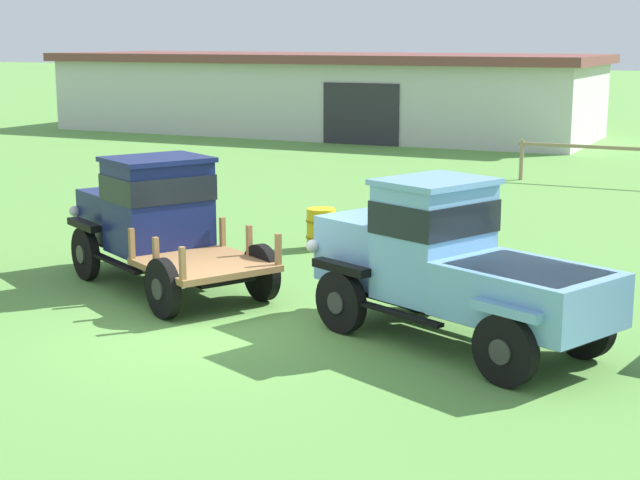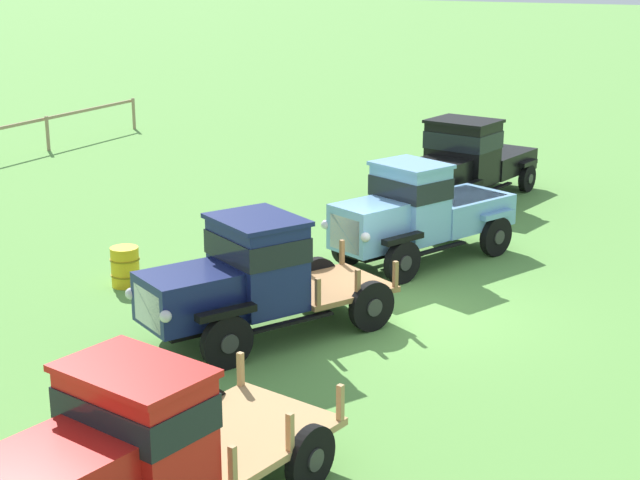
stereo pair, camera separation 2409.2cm
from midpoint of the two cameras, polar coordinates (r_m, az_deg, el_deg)
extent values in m
plane|color=#5B9342|center=(11.45, -33.26, -14.33)|extent=(240.00, 240.00, 0.00)
cylinder|color=#997F60|center=(29.63, -34.90, 4.22)|extent=(0.12, 0.12, 1.19)
cylinder|color=#997F60|center=(32.16, -27.46, 6.06)|extent=(0.12, 0.12, 1.19)
cylinder|color=black|center=(9.29, -68.35, -26.96)|extent=(0.87, 0.31, 0.86)
cylinder|color=#2D2D2D|center=(9.22, -68.50, -27.28)|extent=(0.30, 0.09, 0.30)
cylinder|color=black|center=(10.77, -65.70, -21.22)|extent=(0.87, 0.31, 0.86)
cylinder|color=#2D2D2D|center=(10.84, -65.60, -20.98)|extent=(0.30, 0.09, 0.30)
cube|color=black|center=(10.59, -75.63, -24.08)|extent=(4.42, 1.80, 0.12)
cube|color=black|center=(11.85, -81.11, -20.28)|extent=(1.00, 0.38, 0.12)
cube|color=red|center=(10.48, -79.31, -20.45)|extent=(1.32, 1.78, 1.47)
cube|color=black|center=(10.36, -79.84, -18.84)|extent=(1.37, 1.82, 0.41)
cube|color=red|center=(10.21, -80.56, -16.61)|extent=(1.44, 1.87, 0.08)
cube|color=black|center=(11.46, -75.53, -21.86)|extent=(1.45, 0.41, 0.05)
cube|color=tan|center=(10.04, -69.21, -23.15)|extent=(2.60, 2.23, 0.10)
cube|color=tan|center=(9.67, -77.50, -24.72)|extent=(0.09, 0.09, 0.50)
cube|color=tan|center=(11.03, -73.64, -19.84)|extent=(0.09, 0.09, 0.50)
cube|color=tan|center=(9.21, -71.33, -24.45)|extent=(0.09, 0.09, 0.50)
cube|color=tan|center=(10.63, -68.33, -19.30)|extent=(0.09, 0.09, 0.50)
cube|color=tan|center=(8.85, -64.63, -23.87)|extent=(0.09, 0.09, 0.50)
cube|color=tan|center=(10.32, -62.69, -18.55)|extent=(0.09, 0.09, 0.50)
cylinder|color=black|center=(11.68, -53.86, -15.54)|extent=(0.88, 0.58, 0.92)
cylinder|color=#2D2D2D|center=(11.60, -54.01, -15.76)|extent=(0.30, 0.18, 0.32)
cylinder|color=black|center=(13.16, -51.52, -11.96)|extent=(0.88, 0.58, 0.92)
cylinder|color=#2D2D2D|center=(13.24, -51.41, -11.78)|extent=(0.30, 0.18, 0.32)
cylinder|color=black|center=(10.93, -38.88, -14.06)|extent=(0.88, 0.58, 0.92)
cylinder|color=#2D2D2D|center=(10.84, -38.91, -14.29)|extent=(0.30, 0.18, 0.32)
cylinder|color=black|center=(12.49, -38.45, -10.38)|extent=(0.88, 0.58, 0.92)
cylinder|color=#2D2D2D|center=(12.58, -38.43, -10.21)|extent=(0.30, 0.18, 0.32)
cube|color=black|center=(11.98, -46.66, -12.72)|extent=(4.18, 2.87, 0.12)
cube|color=#141E51|center=(12.28, -54.22, -11.37)|extent=(1.91, 1.79, 0.84)
cube|color=silver|center=(12.59, -57.30, -11.82)|extent=(0.51, 0.87, 0.63)
sphere|color=silver|center=(12.03, -58.56, -12.83)|extent=(0.20, 0.20, 0.20)
sphere|color=silver|center=(13.12, -56.38, -10.40)|extent=(0.20, 0.20, 0.20)
cube|color=black|center=(11.48, -54.46, -13.30)|extent=(1.02, 0.68, 0.12)
cube|color=black|center=(12.98, -52.03, -9.93)|extent=(1.02, 0.68, 0.12)
cube|color=#141E51|center=(11.73, -48.39, -9.25)|extent=(1.78, 1.92, 1.51)
cube|color=black|center=(11.62, -48.75, -7.71)|extent=(1.84, 1.97, 0.42)
cube|color=#141E51|center=(11.48, -49.23, -5.60)|extent=(1.92, 2.03, 0.08)
cube|color=black|center=(11.26, -47.82, -14.73)|extent=(1.54, 0.92, 0.05)
cube|color=black|center=(12.76, -46.24, -11.16)|extent=(1.54, 0.92, 0.05)
cube|color=olive|center=(11.66, -40.22, -11.44)|extent=(2.50, 2.43, 0.10)
cube|color=olive|center=(10.96, -45.33, -12.43)|extent=(0.11, 0.11, 0.49)
cube|color=olive|center=(12.45, -44.08, -9.14)|extent=(0.11, 0.11, 0.49)
cube|color=olive|center=(10.80, -40.85, -11.88)|extent=(0.11, 0.11, 0.49)
cube|color=olive|center=(12.31, -40.18, -8.60)|extent=(0.11, 0.11, 0.49)
cube|color=olive|center=(10.70, -36.28, -11.25)|extent=(0.11, 0.11, 0.49)
cube|color=olive|center=(12.22, -36.22, -8.02)|extent=(0.11, 0.11, 0.49)
cylinder|color=black|center=(12.44, -28.64, -8.88)|extent=(0.90, 0.52, 0.90)
cylinder|color=#2D2D2D|center=(12.34, -28.53, -9.06)|extent=(0.30, 0.15, 0.32)
cylinder|color=black|center=(13.93, -30.09, -6.48)|extent=(0.90, 0.52, 0.90)
cylinder|color=#2D2D2D|center=(14.03, -30.17, -6.34)|extent=(0.30, 0.15, 0.32)
cylinder|color=black|center=(13.19, -16.13, -6.03)|extent=(0.90, 0.52, 0.90)
cylinder|color=#2D2D2D|center=(13.10, -15.94, -6.17)|extent=(0.30, 0.15, 0.32)
cylinder|color=black|center=(14.61, -18.79, -4.07)|extent=(0.90, 0.52, 0.90)
cylinder|color=#2D2D2D|center=(14.70, -18.95, -3.96)|extent=(0.30, 0.15, 0.32)
cube|color=black|center=(13.42, -23.60, -6.04)|extent=(4.20, 2.46, 0.12)
cube|color=#70A3D1|center=(12.94, -30.66, -5.27)|extent=(1.68, 1.57, 0.96)
cube|color=silver|center=(12.89, -33.41, -6.01)|extent=(0.40, 0.85, 0.72)
sphere|color=silver|center=(12.29, -33.12, -6.60)|extent=(0.20, 0.20, 0.20)
sphere|color=silver|center=(13.44, -33.85, -4.92)|extent=(0.20, 0.20, 0.20)
cube|color=black|center=(12.25, -28.96, -6.76)|extent=(1.03, 0.59, 0.12)
cube|color=black|center=(13.76, -30.38, -4.55)|extent=(1.03, 0.59, 0.12)
cube|color=#70A3D1|center=(13.05, -25.65, -2.94)|extent=(1.56, 1.74, 1.58)
cube|color=black|center=(12.94, -25.84, -1.45)|extent=(1.62, 1.79, 0.44)
cube|color=#70A3D1|center=(12.82, -26.10, 0.57)|extent=(1.69, 1.84, 0.08)
cube|color=black|center=(12.64, -23.72, -7.51)|extent=(1.46, 0.73, 0.05)
cube|color=black|center=(14.08, -25.65, -5.34)|extent=(1.46, 0.73, 0.05)
cube|color=#70A3D1|center=(13.62, -18.93, -3.37)|extent=(2.54, 2.21, 0.70)
cube|color=black|center=(13.52, -19.06, -2.10)|extent=(2.14, 1.86, 0.06)
cube|color=#70A3D1|center=(13.02, -16.30, -4.00)|extent=(0.99, 0.57, 0.12)
cube|color=#70A3D1|center=(14.45, -18.97, -2.21)|extent=(0.99, 0.57, 0.12)
cylinder|color=black|center=(16.38, -13.00, -1.63)|extent=(0.80, 0.32, 0.78)
cylinder|color=#2D2D2D|center=(16.30, -12.75, -1.71)|extent=(0.27, 0.08, 0.27)
cylinder|color=black|center=(17.83, -17.01, -0.47)|extent=(0.80, 0.32, 0.78)
cylinder|color=#2D2D2D|center=(17.91, -17.22, -0.41)|extent=(0.27, 0.08, 0.27)
cylinder|color=black|center=(18.60, -5.23, 0.88)|extent=(0.80, 0.32, 0.78)
cylinder|color=#2D2D2D|center=(18.53, -4.98, 0.83)|extent=(0.27, 0.08, 0.27)
cylinder|color=black|center=(19.89, -9.34, 1.75)|extent=(0.80, 0.32, 0.78)
cylinder|color=#2D2D2D|center=(19.96, -9.56, 1.79)|extent=(0.27, 0.08, 0.27)
cube|color=black|center=(18.01, -11.32, 0.37)|extent=(4.86, 1.85, 0.12)
cube|color=black|center=(16.80, -15.87, 0.55)|extent=(1.82, 1.59, 0.81)
cube|color=silver|center=(16.37, -18.00, -0.19)|extent=(0.24, 1.04, 0.61)
sphere|color=silver|center=(15.79, -16.52, -0.43)|extent=(0.20, 0.20, 0.20)
sphere|color=silver|center=(16.93, -19.46, 0.41)|extent=(0.20, 0.20, 0.20)
cube|color=black|center=(16.26, -13.10, -0.16)|extent=(0.92, 0.35, 0.12)
cube|color=black|center=(17.71, -17.12, 0.89)|extent=(0.92, 0.35, 0.12)
cube|color=black|center=(17.59, -12.23, 2.89)|extent=(1.57, 1.88, 1.64)
cube|color=black|center=(17.51, -12.30, 4.07)|extent=(1.63, 1.92, 0.46)
cube|color=black|center=(17.42, -12.40, 5.64)|extent=(1.72, 1.98, 0.08)
cube|color=black|center=(17.23, -9.67, -0.34)|extent=(1.83, 0.45, 0.05)
cube|color=black|center=(18.59, -13.67, 0.66)|extent=(1.83, 0.45, 0.05)
cube|color=black|center=(18.89, -8.11, 2.39)|extent=(2.51, 2.11, 0.59)
cube|color=black|center=(18.83, -8.14, 3.18)|extent=(2.11, 1.79, 0.06)
cube|color=black|center=(18.49, -5.27, 2.19)|extent=(0.88, 0.34, 0.12)
cube|color=black|center=(19.78, -9.40, 2.98)|extent=(0.88, 0.34, 0.12)
cylinder|color=gold|center=(15.81, -47.37, -7.31)|extent=(0.57, 0.57, 0.82)
cylinder|color=#896E0F|center=(15.76, -47.49, -6.76)|extent=(0.60, 0.60, 0.03)
cylinder|color=#896E0F|center=(15.86, -47.24, -7.86)|extent=(0.60, 0.60, 0.03)
camera|label=1|loc=(12.05, 39.33, 7.01)|focal=55.00mm
camera|label=2|loc=(12.05, -140.67, -7.01)|focal=55.00mm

